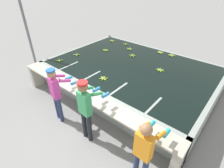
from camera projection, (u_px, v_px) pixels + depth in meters
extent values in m
plane|color=gray|center=(82.00, 121.00, 4.99)|extent=(80.00, 80.00, 0.00)
cube|color=gray|center=(131.00, 84.00, 6.52)|extent=(5.48, 3.94, 0.06)
cube|color=gray|center=(94.00, 101.00, 5.09)|extent=(5.48, 0.12, 0.85)
cube|color=gray|center=(157.00, 58.00, 7.53)|extent=(5.48, 0.12, 0.85)
cube|color=gray|center=(82.00, 56.00, 7.76)|extent=(0.12, 3.94, 0.85)
cube|color=gray|center=(211.00, 107.00, 4.86)|extent=(0.12, 3.94, 0.85)
cube|color=black|center=(131.00, 75.00, 6.29)|extent=(5.24, 3.70, 0.78)
cube|color=gray|center=(71.00, 76.00, 6.27)|extent=(0.06, 0.80, 0.85)
cube|color=gray|center=(92.00, 87.00, 5.68)|extent=(0.06, 0.80, 0.85)
cube|color=gray|center=(118.00, 101.00, 5.08)|extent=(0.06, 0.80, 0.85)
cube|color=gray|center=(152.00, 118.00, 4.49)|extent=(0.06, 0.80, 0.85)
cube|color=#B7B2A3|center=(85.00, 94.00, 4.69)|extent=(5.48, 0.45, 0.05)
cube|color=#B7B2A3|center=(37.00, 76.00, 6.35)|extent=(0.16, 0.41, 0.80)
cube|color=#B7B2A3|center=(177.00, 161.00, 3.49)|extent=(0.16, 0.41, 0.80)
cylinder|color=navy|center=(57.00, 106.00, 4.91)|extent=(0.11, 0.11, 0.79)
cylinder|color=navy|center=(60.00, 110.00, 4.78)|extent=(0.11, 0.11, 0.79)
cube|color=#BC388E|center=(54.00, 88.00, 4.47)|extent=(0.34, 0.22, 0.56)
sphere|color=#9E704C|center=(51.00, 74.00, 4.25)|extent=(0.22, 0.22, 0.22)
cylinder|color=#1E5199|center=(50.00, 70.00, 4.19)|extent=(0.23, 0.23, 0.04)
cylinder|color=#BC388E|center=(59.00, 76.00, 4.60)|extent=(0.13, 0.32, 0.18)
cylinder|color=teal|center=(69.00, 78.00, 4.83)|extent=(0.12, 0.21, 0.08)
cylinder|color=#BC388E|center=(65.00, 81.00, 4.40)|extent=(0.13, 0.32, 0.18)
cylinder|color=teal|center=(74.00, 83.00, 4.62)|extent=(0.12, 0.21, 0.08)
cylinder|color=#1E2328|center=(84.00, 124.00, 4.32)|extent=(0.11, 0.11, 0.83)
cylinder|color=#1E2328|center=(90.00, 128.00, 4.21)|extent=(0.11, 0.11, 0.83)
cube|color=#38995B|center=(84.00, 103.00, 3.88)|extent=(0.33, 0.19, 0.59)
sphere|color=#896042|center=(83.00, 87.00, 3.64)|extent=(0.23, 0.23, 0.23)
cylinder|color=red|center=(82.00, 83.00, 3.58)|extent=(0.24, 0.24, 0.04)
cylinder|color=#38995B|center=(88.00, 88.00, 4.01)|extent=(0.10, 0.31, 0.18)
cylinder|color=teal|center=(96.00, 90.00, 4.25)|extent=(0.10, 0.21, 0.08)
cylinder|color=#38995B|center=(97.00, 94.00, 3.82)|extent=(0.10, 0.31, 0.18)
cylinder|color=teal|center=(106.00, 95.00, 4.06)|extent=(0.10, 0.21, 0.08)
cylinder|color=navy|center=(136.00, 165.00, 3.44)|extent=(0.11, 0.11, 0.78)
cube|color=orange|center=(144.00, 146.00, 3.02)|extent=(0.33, 0.18, 0.55)
sphere|color=#9E704C|center=(146.00, 130.00, 2.80)|extent=(0.21, 0.21, 0.21)
cylinder|color=orange|center=(145.00, 126.00, 3.16)|extent=(0.09, 0.31, 0.18)
cylinder|color=#1EA3AD|center=(151.00, 125.00, 3.41)|extent=(0.09, 0.20, 0.08)
cylinder|color=orange|center=(161.00, 135.00, 2.98)|extent=(0.09, 0.31, 0.18)
cylinder|color=#1EA3AD|center=(166.00, 133.00, 3.23)|extent=(0.09, 0.20, 0.08)
ellipsoid|color=#7FAD33|center=(106.00, 51.00, 7.13)|extent=(0.17, 0.09, 0.04)
ellipsoid|color=#7FAD33|center=(107.00, 50.00, 7.16)|extent=(0.16, 0.12, 0.04)
ellipsoid|color=#7FAD33|center=(107.00, 50.00, 7.20)|extent=(0.05, 0.17, 0.04)
ellipsoid|color=#7FAD33|center=(106.00, 50.00, 7.21)|extent=(0.15, 0.14, 0.04)
ellipsoid|color=#7FAD33|center=(105.00, 50.00, 7.19)|extent=(0.17, 0.06, 0.04)
ellipsoid|color=#7FAD33|center=(104.00, 50.00, 7.15)|extent=(0.12, 0.16, 0.04)
ellipsoid|color=#7FAD33|center=(105.00, 51.00, 7.12)|extent=(0.09, 0.17, 0.04)
cylinder|color=tan|center=(106.00, 49.00, 7.15)|extent=(0.03, 0.03, 0.04)
ellipsoid|color=#93BC3D|center=(78.00, 55.00, 6.79)|extent=(0.15, 0.14, 0.04)
ellipsoid|color=#93BC3D|center=(77.00, 54.00, 6.84)|extent=(0.14, 0.15, 0.04)
ellipsoid|color=#93BC3D|center=(75.00, 55.00, 6.79)|extent=(0.15, 0.14, 0.04)
ellipsoid|color=#93BC3D|center=(77.00, 55.00, 6.74)|extent=(0.14, 0.15, 0.04)
cylinder|color=tan|center=(77.00, 54.00, 6.77)|extent=(0.03, 0.03, 0.04)
ellipsoid|color=#93BC3D|center=(127.00, 44.00, 7.75)|extent=(0.16, 0.12, 0.04)
ellipsoid|color=#93BC3D|center=(126.00, 44.00, 7.81)|extent=(0.12, 0.16, 0.04)
ellipsoid|color=#93BC3D|center=(125.00, 44.00, 7.77)|extent=(0.16, 0.12, 0.04)
ellipsoid|color=#93BC3D|center=(126.00, 45.00, 7.72)|extent=(0.12, 0.16, 0.04)
cylinder|color=tan|center=(126.00, 43.00, 7.74)|extent=(0.03, 0.03, 0.04)
ellipsoid|color=#9EC642|center=(172.00, 56.00, 6.69)|extent=(0.13, 0.16, 0.04)
ellipsoid|color=#9EC642|center=(173.00, 56.00, 6.71)|extent=(0.17, 0.05, 0.04)
ellipsoid|color=#9EC642|center=(173.00, 55.00, 6.76)|extent=(0.11, 0.17, 0.04)
ellipsoid|color=#9EC642|center=(172.00, 55.00, 6.78)|extent=(0.13, 0.16, 0.04)
ellipsoid|color=#9EC642|center=(170.00, 55.00, 6.76)|extent=(0.17, 0.05, 0.04)
ellipsoid|color=#9EC642|center=(171.00, 56.00, 6.72)|extent=(0.11, 0.17, 0.04)
cylinder|color=tan|center=(172.00, 54.00, 6.72)|extent=(0.03, 0.03, 0.04)
ellipsoid|color=#93BC3D|center=(129.00, 49.00, 7.31)|extent=(0.17, 0.04, 0.04)
ellipsoid|color=#93BC3D|center=(129.00, 49.00, 7.26)|extent=(0.08, 0.17, 0.04)
ellipsoid|color=#93BC3D|center=(130.00, 49.00, 7.24)|extent=(0.16, 0.13, 0.04)
ellipsoid|color=#93BC3D|center=(131.00, 49.00, 7.28)|extent=(0.16, 0.13, 0.04)
ellipsoid|color=#93BC3D|center=(130.00, 48.00, 7.33)|extent=(0.09, 0.17, 0.04)
cylinder|color=tan|center=(130.00, 48.00, 7.26)|extent=(0.03, 0.03, 0.04)
ellipsoid|color=#8CB738|center=(59.00, 60.00, 6.39)|extent=(0.16, 0.12, 0.04)
ellipsoid|color=#8CB738|center=(58.00, 61.00, 6.33)|extent=(0.12, 0.16, 0.04)
ellipsoid|color=#8CB738|center=(59.00, 61.00, 6.30)|extent=(0.16, 0.12, 0.04)
ellipsoid|color=#8CB738|center=(61.00, 60.00, 6.36)|extent=(0.12, 0.16, 0.04)
cylinder|color=tan|center=(59.00, 60.00, 6.33)|extent=(0.03, 0.03, 0.04)
ellipsoid|color=#93BC3D|center=(103.00, 79.00, 5.25)|extent=(0.09, 0.17, 0.04)
ellipsoid|color=#93BC3D|center=(105.00, 79.00, 5.25)|extent=(0.17, 0.07, 0.04)
ellipsoid|color=#93BC3D|center=(105.00, 78.00, 5.30)|extent=(0.14, 0.15, 0.04)
ellipsoid|color=#93BC3D|center=(104.00, 78.00, 5.33)|extent=(0.09, 0.17, 0.04)
ellipsoid|color=#93BC3D|center=(102.00, 78.00, 5.33)|extent=(0.17, 0.07, 0.04)
ellipsoid|color=#93BC3D|center=(102.00, 78.00, 5.29)|extent=(0.14, 0.15, 0.04)
cylinder|color=tan|center=(103.00, 77.00, 5.27)|extent=(0.03, 0.03, 0.04)
ellipsoid|color=#8CB738|center=(162.00, 71.00, 5.71)|extent=(0.17, 0.04, 0.04)
ellipsoid|color=#8CB738|center=(162.00, 70.00, 5.74)|extent=(0.13, 0.16, 0.04)
ellipsoid|color=#8CB738|center=(161.00, 69.00, 5.78)|extent=(0.07, 0.17, 0.04)
ellipsoid|color=#8CB738|center=(159.00, 69.00, 5.78)|extent=(0.17, 0.11, 0.04)
ellipsoid|color=#8CB738|center=(159.00, 70.00, 5.75)|extent=(0.17, 0.11, 0.04)
ellipsoid|color=#8CB738|center=(159.00, 71.00, 5.71)|extent=(0.07, 0.17, 0.04)
ellipsoid|color=#8CB738|center=(161.00, 71.00, 5.69)|extent=(0.13, 0.15, 0.04)
cylinder|color=tan|center=(160.00, 69.00, 5.72)|extent=(0.03, 0.03, 0.04)
ellipsoid|color=#75A333|center=(132.00, 56.00, 6.69)|extent=(0.05, 0.17, 0.04)
ellipsoid|color=#75A333|center=(133.00, 56.00, 6.68)|extent=(0.16, 0.13, 0.04)
ellipsoid|color=#75A333|center=(134.00, 56.00, 6.71)|extent=(0.17, 0.10, 0.04)
ellipsoid|color=#75A333|center=(134.00, 55.00, 6.75)|extent=(0.05, 0.17, 0.04)
ellipsoid|color=#75A333|center=(132.00, 55.00, 6.77)|extent=(0.16, 0.13, 0.04)
ellipsoid|color=#75A333|center=(131.00, 55.00, 6.74)|extent=(0.17, 0.10, 0.04)
cylinder|color=tan|center=(133.00, 55.00, 6.70)|extent=(0.03, 0.03, 0.04)
ellipsoid|color=#93BC3D|center=(159.00, 52.00, 7.00)|extent=(0.17, 0.09, 0.04)
ellipsoid|color=#93BC3D|center=(159.00, 53.00, 6.96)|extent=(0.09, 0.17, 0.04)
ellipsoid|color=#93BC3D|center=(160.00, 53.00, 6.93)|extent=(0.12, 0.16, 0.04)
ellipsoid|color=#93BC3D|center=(162.00, 53.00, 6.94)|extent=(0.17, 0.06, 0.04)
ellipsoid|color=#93BC3D|center=(162.00, 52.00, 6.98)|extent=(0.15, 0.14, 0.04)
ellipsoid|color=#93BC3D|center=(161.00, 52.00, 7.02)|extent=(0.05, 0.17, 0.04)
ellipsoid|color=#93BC3D|center=(160.00, 52.00, 7.02)|extent=(0.16, 0.12, 0.04)
cylinder|color=tan|center=(161.00, 52.00, 6.96)|extent=(0.03, 0.03, 0.04)
ellipsoid|color=#93BC3D|center=(113.00, 41.00, 8.11)|extent=(0.16, 0.12, 0.04)
ellipsoid|color=#93BC3D|center=(113.00, 41.00, 8.15)|extent=(0.08, 0.17, 0.04)
ellipsoid|color=#93BC3D|center=(111.00, 41.00, 8.14)|extent=(0.17, 0.04, 0.04)
ellipsoid|color=#93BC3D|center=(111.00, 41.00, 8.09)|extent=(0.09, 0.17, 0.04)
ellipsoid|color=#93BC3D|center=(112.00, 41.00, 8.07)|extent=(0.16, 0.13, 0.04)
cylinder|color=tan|center=(112.00, 40.00, 8.09)|extent=(0.03, 0.03, 0.04)
cube|color=silver|center=(63.00, 81.00, 5.15)|extent=(0.20, 0.05, 0.00)
cube|color=black|center=(59.00, 79.00, 5.27)|extent=(0.10, 0.03, 0.02)
cylinder|color=slate|center=(29.00, 36.00, 6.36)|extent=(0.09, 0.09, 3.20)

